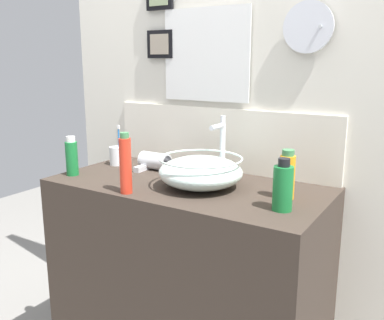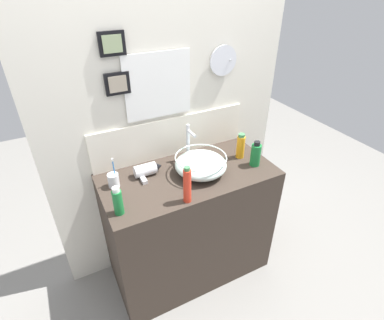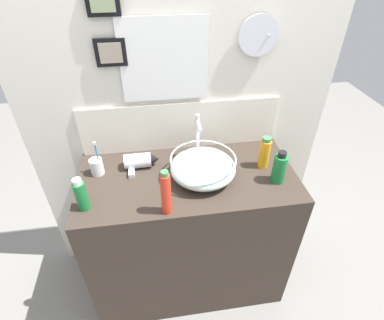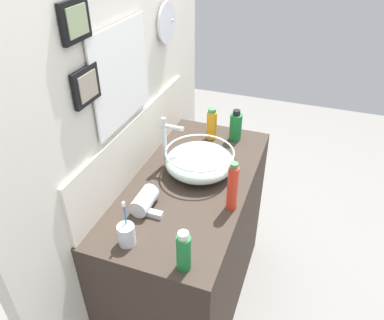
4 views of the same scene
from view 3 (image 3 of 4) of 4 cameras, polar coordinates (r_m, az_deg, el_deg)
name	(u,v)px [view 3 (image 3 of 4)]	position (r m, az deg, el deg)	size (l,w,h in m)	color
ground_plane	(189,274)	(2.23, -0.61, -20.96)	(6.00, 6.00, 0.00)	gray
vanity_counter	(188,232)	(1.86, -0.70, -13.64)	(1.12, 0.55, 0.90)	#382D26
back_panel	(179,103)	(1.65, -2.41, 10.81)	(1.69, 0.10, 2.32)	silver
glass_bowl_sink	(203,167)	(1.50, 2.09, -1.39)	(0.33, 0.33, 0.12)	silver
faucet	(198,135)	(1.58, 1.07, 4.83)	(0.02, 0.11, 0.26)	silver
hair_drier	(140,161)	(1.60, -9.79, -0.20)	(0.18, 0.13, 0.08)	silver
toothbrush_cup	(97,166)	(1.61, -17.68, -1.17)	(0.07, 0.07, 0.19)	silver
soap_dispenser	(279,168)	(1.53, 16.29, -1.50)	(0.07, 0.07, 0.18)	#197233
lotion_bottle	(265,153)	(1.60, 13.65, 1.35)	(0.06, 0.06, 0.18)	orange
spray_bottle	(166,193)	(1.29, -4.98, -6.33)	(0.04, 0.04, 0.23)	red
shampoo_bottle	(81,195)	(1.41, -20.38, -6.28)	(0.05, 0.05, 0.17)	#197233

